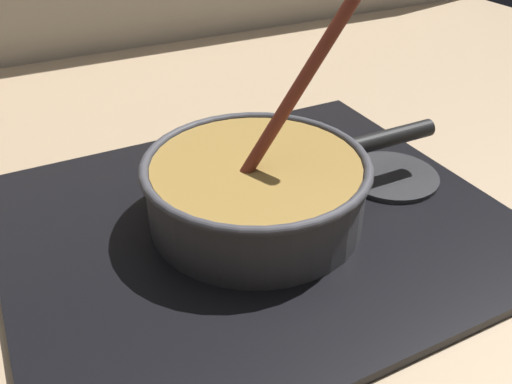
% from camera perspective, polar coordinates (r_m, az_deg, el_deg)
% --- Properties ---
extents(ground, '(2.40, 1.60, 0.04)m').
position_cam_1_polar(ground, '(0.56, -9.00, -13.44)').
color(ground, '#9E8466').
extents(hob_plate, '(0.56, 0.48, 0.01)m').
position_cam_1_polar(hob_plate, '(0.64, 0.00, -3.18)').
color(hob_plate, black).
rests_on(hob_plate, ground).
extents(burner_ring, '(0.16, 0.16, 0.01)m').
position_cam_1_polar(burner_ring, '(0.63, 0.00, -2.46)').
color(burner_ring, '#592D0C').
rests_on(burner_ring, hob_plate).
extents(spare_burner, '(0.12, 0.12, 0.01)m').
position_cam_1_polar(spare_burner, '(0.73, 13.87, 1.63)').
color(spare_burner, '#262628').
rests_on(spare_burner, hob_plate).
extents(cooking_pan, '(0.38, 0.26, 0.27)m').
position_cam_1_polar(cooking_pan, '(0.61, 0.15, 0.47)').
color(cooking_pan, '#38383D').
rests_on(cooking_pan, hob_plate).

